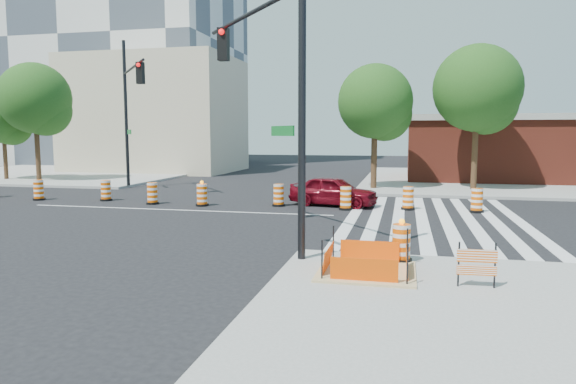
{
  "coord_description": "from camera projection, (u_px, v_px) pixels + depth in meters",
  "views": [
    {
      "loc": [
        9.8,
        -20.62,
        3.31
      ],
      "look_at": [
        6.03,
        -4.13,
        1.4
      ],
      "focal_mm": 32.0,
      "sensor_mm": 36.0,
      "label": 1
    }
  ],
  "objects": [
    {
      "name": "ground",
      "position": [
        175.0,
        210.0,
        22.52
      ],
      "size": [
        120.0,
        120.0,
        0.0
      ],
      "primitive_type": "plane",
      "color": "black",
      "rests_on": "ground"
    },
    {
      "name": "sidewalk_ne",
      "position": [
        524.0,
        181.0,
        35.96
      ],
      "size": [
        22.0,
        22.0,
        0.15
      ],
      "primitive_type": "cube",
      "color": "gray",
      "rests_on": "ground"
    },
    {
      "name": "sidewalk_nw",
      "position": [
        72.0,
        172.0,
        43.93
      ],
      "size": [
        22.0,
        22.0,
        0.15
      ],
      "primitive_type": "cube",
      "color": "gray",
      "rests_on": "ground"
    },
    {
      "name": "crosswalk_east",
      "position": [
        434.0,
        219.0,
        20.09
      ],
      "size": [
        6.75,
        13.5,
        0.01
      ],
      "color": "silver",
      "rests_on": "ground"
    },
    {
      "name": "lane_centerline",
      "position": [
        175.0,
        210.0,
        22.52
      ],
      "size": [
        14.0,
        0.12,
        0.01
      ],
      "primitive_type": "cube",
      "color": "silver",
      "rests_on": "ground"
    },
    {
      "name": "excavation_pit",
      "position": [
        367.0,
        269.0,
        11.78
      ],
      "size": [
        2.2,
        2.2,
        0.9
      ],
      "color": "tan",
      "rests_on": "ground"
    },
    {
      "name": "brick_storefront",
      "position": [
        526.0,
        149.0,
        35.71
      ],
      "size": [
        16.5,
        8.5,
        4.6
      ],
      "color": "maroon",
      "rests_on": "ground"
    },
    {
      "name": "beige_midrise",
      "position": [
        157.0,
        115.0,
        45.93
      ],
      "size": [
        14.0,
        10.0,
        10.0
      ],
      "primitive_type": "cube",
      "color": "#C0B592",
      "rests_on": "ground"
    },
    {
      "name": "red_coupe",
      "position": [
        334.0,
        191.0,
        23.76
      ],
      "size": [
        4.31,
        2.4,
        1.39
      ],
      "primitive_type": "imported",
      "rotation": [
        0.0,
        0.0,
        1.37
      ],
      "color": "#610813",
      "rests_on": "ground"
    },
    {
      "name": "signal_pole_se",
      "position": [
        270.0,
        62.0,
        14.11
      ],
      "size": [
        4.33,
        5.11,
        8.66
      ],
      "rotation": [
        0.0,
        0.0,
        2.27
      ],
      "color": "black",
      "rests_on": "ground"
    },
    {
      "name": "signal_pole_nw",
      "position": [
        130.0,
        98.0,
        29.58
      ],
      "size": [
        4.22,
        5.32,
        8.78
      ],
      "rotation": [
        0.0,
        0.0,
        -0.91
      ],
      "color": "black",
      "rests_on": "ground"
    },
    {
      "name": "pit_drum",
      "position": [
        401.0,
        244.0,
        12.7
      ],
      "size": [
        0.56,
        0.56,
        1.09
      ],
      "color": "black",
      "rests_on": "ground"
    },
    {
      "name": "barricade",
      "position": [
        477.0,
        263.0,
        10.6
      ],
      "size": [
        0.8,
        0.08,
        0.94
      ],
      "rotation": [
        0.0,
        0.0,
        0.05
      ],
      "color": "#E35404",
      "rests_on": "ground"
    },
    {
      "name": "tree_north_a",
      "position": [
        4.0,
        120.0,
        36.03
      ],
      "size": [
        3.79,
        3.79,
        6.44
      ],
      "color": "#382314",
      "rests_on": "ground"
    },
    {
      "name": "tree_north_b",
      "position": [
        36.0,
        102.0,
        34.81
      ],
      "size": [
        4.78,
        4.78,
        8.12
      ],
      "color": "#382314",
      "rests_on": "ground"
    },
    {
      "name": "tree_north_c",
      "position": [
        376.0,
        106.0,
        29.88
      ],
      "size": [
        4.34,
        4.34,
        7.38
      ],
      "color": "#382314",
      "rests_on": "ground"
    },
    {
      "name": "tree_north_d",
      "position": [
        478.0,
        93.0,
        29.07
      ],
      "size": [
        4.92,
        4.92,
        8.37
      ],
      "color": "#382314",
      "rests_on": "ground"
    },
    {
      "name": "median_drum_1",
      "position": [
        39.0,
        191.0,
        25.82
      ],
      "size": [
        0.6,
        0.6,
        1.02
      ],
      "color": "black",
      "rests_on": "ground"
    },
    {
      "name": "median_drum_2",
      "position": [
        106.0,
        191.0,
        25.6
      ],
      "size": [
        0.6,
        0.6,
        1.02
      ],
      "color": "black",
      "rests_on": "ground"
    },
    {
      "name": "median_drum_3",
      "position": [
        152.0,
        194.0,
        24.34
      ],
      "size": [
        0.6,
        0.6,
        1.02
      ],
      "color": "black",
      "rests_on": "ground"
    },
    {
      "name": "median_drum_4",
      "position": [
        202.0,
        195.0,
        23.72
      ],
      "size": [
        0.6,
        0.6,
        1.18
      ],
      "color": "black",
      "rests_on": "ground"
    },
    {
      "name": "median_drum_5",
      "position": [
        279.0,
        196.0,
        23.66
      ],
      "size": [
        0.6,
        0.6,
        1.02
      ],
      "color": "black",
      "rests_on": "ground"
    },
    {
      "name": "median_drum_6",
      "position": [
        346.0,
        199.0,
        22.51
      ],
      "size": [
        0.6,
        0.6,
        1.02
      ],
      "color": "black",
      "rests_on": "ground"
    },
    {
      "name": "median_drum_7",
      "position": [
        408.0,
        199.0,
        22.53
      ],
      "size": [
        0.6,
        0.6,
        1.02
      ],
      "color": "black",
      "rests_on": "ground"
    },
    {
      "name": "median_drum_8",
      "position": [
        477.0,
        201.0,
        21.76
      ],
      "size": [
        0.6,
        0.6,
        1.02
      ],
      "color": "black",
      "rests_on": "ground"
    }
  ]
}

